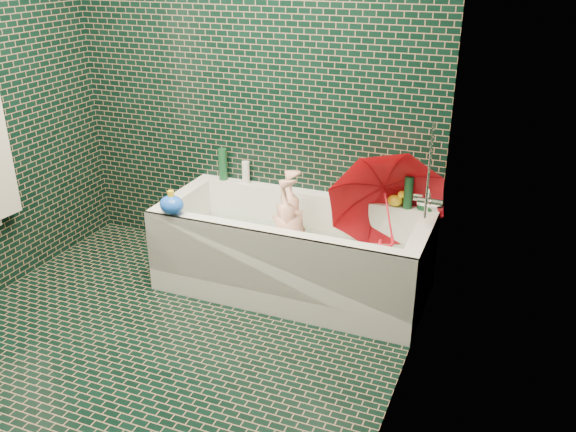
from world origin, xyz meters
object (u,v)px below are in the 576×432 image
at_px(bathtub, 292,259).
at_px(child, 293,245).
at_px(umbrella, 388,214).
at_px(bath_toy, 172,204).
at_px(rubber_duck, 396,199).

relative_size(bathtub, child, 1.83).
distance_m(umbrella, bath_toy, 1.31).
bearing_deg(child, bathtub, -6.81).
bearing_deg(umbrella, child, 167.55).
bearing_deg(umbrella, rubber_duck, 73.50).
bearing_deg(bath_toy, child, 10.96).
distance_m(child, rubber_duck, 0.71).
relative_size(bathtub, bath_toy, 9.34).
bearing_deg(bathtub, umbrella, 7.25).
xyz_separation_m(umbrella, rubber_duck, (-0.01, 0.24, -0.00)).
bearing_deg(child, rubber_duck, 110.68).
distance_m(child, bath_toy, 0.81).
relative_size(bathtub, rubber_duck, 13.29).
bearing_deg(child, umbrella, 88.83).
bearing_deg(bathtub, child, 90.17).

